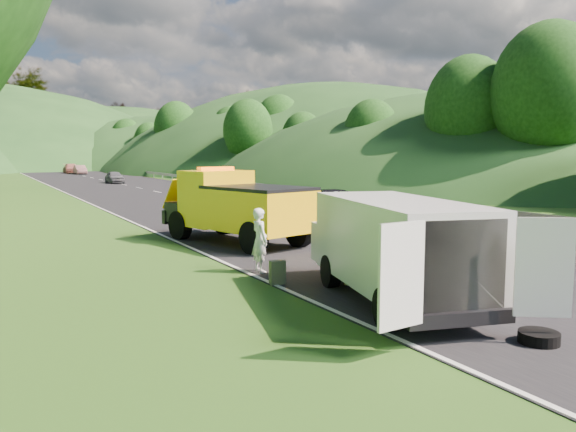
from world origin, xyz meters
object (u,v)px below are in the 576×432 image
woman (260,272)px  worker (479,314)px  tow_truck (236,206)px  spare_tire (539,344)px  white_van (394,244)px  suitcase (277,273)px  child (346,287)px  passing_suv (334,221)px

woman → worker: size_ratio=1.00×
tow_truck → spare_tire: 12.71m
white_van → spare_tire: 3.65m
suitcase → white_van: bearing=-61.4°
spare_tire → white_van: bearing=97.4°
child → passing_suv: bearing=68.7°
worker → spare_tire: bearing=-113.5°
child → worker: (1.05, -3.25, 0.00)m
tow_truck → passing_suv: bearing=14.5°
child → worker: 3.42m
woman → spare_tire: size_ratio=2.55×
tow_truck → passing_suv: (6.85, 3.73, -1.36)m
white_van → woman: bearing=121.4°
tow_truck → white_van: bearing=-106.0°
worker → passing_suv: (6.21, 14.58, 0.00)m
child → spare_tire: (0.54, -5.04, 0.00)m
tow_truck → child: bearing=-107.2°
spare_tire → passing_suv: passing_suv is taller
tow_truck → suitcase: size_ratio=11.00×
worker → tow_truck: bearing=85.8°
worker → spare_tire: 1.86m
child → worker: bearing=-60.6°
white_van → spare_tire: bearing=-67.2°
spare_tire → suitcase: bearing=107.4°
spare_tire → passing_suv: size_ratio=0.13×
worker → white_van: bearing=113.2°
spare_tire → passing_suv: bearing=67.7°
suitcase → spare_tire: 6.37m
tow_truck → woman: size_ratio=3.84×
white_van → suitcase: 3.22m
white_van → suitcase: bearing=134.0°
child → spare_tire: 5.07m
tow_truck → suitcase: bearing=-119.2°
child → passing_suv: size_ratio=0.20×
woman → child: size_ratio=1.63×
white_van → worker: size_ratio=3.90×
white_van → suitcase: size_ratio=11.22×
white_van → child: bearing=109.1°
child → spare_tire: size_ratio=1.56×
woman → tow_truck: bearing=-15.9°
white_van → worker: 2.27m
white_van → passing_suv: white_van is taller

